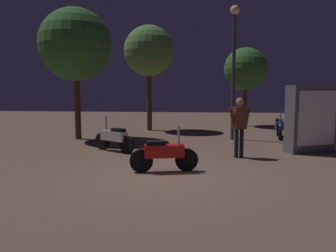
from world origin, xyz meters
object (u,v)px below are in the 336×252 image
motorcycle_red_foreground (164,154)px  kiosk_billboard (311,119)px  motorcycle_white_parked_left (114,138)px  person_rider_beside (240,122)px  motorcycle_blue_parked_right (279,127)px  streetlamp_near (234,56)px

motorcycle_red_foreground → kiosk_billboard: size_ratio=0.78×
motorcycle_white_parked_left → kiosk_billboard: (6.19, 0.54, 0.61)m
person_rider_beside → motorcycle_red_foreground: bearing=-67.2°
person_rider_beside → kiosk_billboard: (2.34, 1.06, 0.01)m
motorcycle_blue_parked_right → motorcycle_red_foreground: bearing=-25.7°
motorcycle_white_parked_left → streetlamp_near: (3.99, 2.90, 2.81)m
motorcycle_white_parked_left → streetlamp_near: bearing=-112.6°
motorcycle_red_foreground → motorcycle_white_parked_left: bearing=116.0°
motorcycle_red_foreground → motorcycle_white_parked_left: size_ratio=1.12×
motorcycle_white_parked_left → person_rider_beside: size_ratio=0.84×
streetlamp_near → kiosk_billboard: bearing=-47.1°
motorcycle_white_parked_left → kiosk_billboard: 6.24m
motorcycle_white_parked_left → motorcycle_blue_parked_right: 6.88m
motorcycle_red_foreground → motorcycle_white_parked_left: 3.01m
kiosk_billboard → motorcycle_red_foreground: bearing=11.8°
motorcycle_blue_parked_right → kiosk_billboard: size_ratio=0.79×
motorcycle_blue_parked_right → kiosk_billboard: bearing=14.2°
motorcycle_red_foreground → kiosk_billboard: (4.35, 2.91, 0.61)m
person_rider_beside → streetlamp_near: (0.15, 3.43, 2.20)m
motorcycle_white_parked_left → person_rider_beside: 3.93m
streetlamp_near → motorcycle_red_foreground: bearing=-112.1°
motorcycle_red_foreground → person_rider_beside: person_rider_beside is taller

